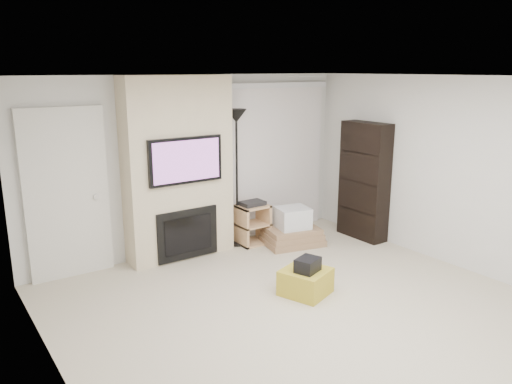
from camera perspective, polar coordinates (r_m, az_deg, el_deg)
floor at (r=5.47m, az=7.43°, el=-14.33°), size 5.00×5.50×0.00m
ceiling at (r=4.82m, az=8.38°, el=12.85°), size 5.00×5.50×0.00m
wall_back at (r=7.21m, az=-7.06°, el=3.21°), size 5.00×0.00×2.50m
wall_left at (r=3.85m, az=-20.97°, el=-7.24°), size 0.00×5.50×2.50m
wall_right at (r=6.91m, az=23.36°, el=1.69°), size 0.00×5.50×2.50m
hvac_vent at (r=5.69m, az=5.77°, el=13.04°), size 0.35×0.18×0.01m
ottoman at (r=5.97m, az=5.68°, el=-10.15°), size 0.64×0.64×0.30m
black_bag at (r=5.84m, az=5.93°, el=-8.28°), size 0.34×0.30×0.16m
fireplace_wall at (r=6.87m, az=-8.81°, el=2.51°), size 1.50×0.47×2.50m
entry_door at (r=6.60m, az=-20.80°, el=-0.36°), size 1.02×0.11×2.14m
vertical_blinds at (r=7.90m, az=2.14°, el=4.42°), size 1.98×0.10×2.37m
floor_lamp at (r=7.22m, az=-2.24°, el=6.05°), size 0.30×0.30×2.02m
av_stand at (r=7.50m, az=-0.40°, el=-3.39°), size 0.45×0.38×0.66m
box_stack at (r=7.53m, az=4.18°, el=-4.39°), size 0.96×0.81×0.57m
bookshelf at (r=7.83m, az=12.26°, el=1.24°), size 0.30×0.80×1.80m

